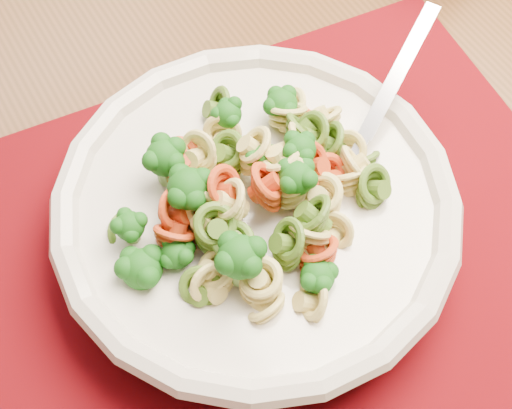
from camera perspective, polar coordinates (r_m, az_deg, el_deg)
dining_table at (r=0.65m, az=-7.51°, el=-3.79°), size 1.36×0.93×0.78m
placemat at (r=0.51m, az=1.67°, el=-3.10°), size 0.50×0.42×0.00m
pasta_bowl at (r=0.49m, az=-0.00°, el=-0.52°), size 0.28×0.28×0.05m
pasta_broccoli_heap at (r=0.48m, az=-0.00°, el=0.37°), size 0.24×0.24×0.06m
fork at (r=0.50m, az=7.36°, el=2.85°), size 0.18×0.10×0.08m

